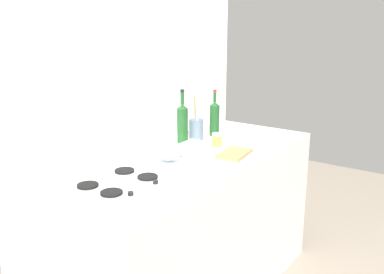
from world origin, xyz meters
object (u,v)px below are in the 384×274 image
at_px(wine_bottle_mid_left, 214,118).
at_px(cutting_board, 234,154).
at_px(utensil_crock, 196,128).
at_px(condiment_jar_front, 217,140).
at_px(butter_dish, 191,148).
at_px(plate_stack, 242,137).
at_px(mixing_bowl, 168,157).
at_px(wine_bottle_leftmost, 182,123).
at_px(stovetop_hob, 119,184).

relative_size(wine_bottle_mid_left, cutting_board, 1.28).
relative_size(utensil_crock, condiment_jar_front, 3.69).
distance_m(butter_dish, condiment_jar_front, 0.22).
distance_m(plate_stack, utensil_crock, 0.30).
bearing_deg(wine_bottle_mid_left, mixing_bowl, -169.66).
height_order(wine_bottle_leftmost, cutting_board, wine_bottle_leftmost).
distance_m(plate_stack, cutting_board, 0.26).
height_order(wine_bottle_leftmost, utensil_crock, wine_bottle_leftmost).
distance_m(stovetop_hob, mixing_bowl, 0.39).
bearing_deg(utensil_crock, cutting_board, -111.96).
height_order(mixing_bowl, condiment_jar_front, condiment_jar_front).
height_order(stovetop_hob, wine_bottle_mid_left, wine_bottle_mid_left).
height_order(plate_stack, cutting_board, plate_stack).
xyz_separation_m(wine_bottle_mid_left, mixing_bowl, (-0.65, -0.12, -0.08)).
bearing_deg(stovetop_hob, cutting_board, -14.97).
height_order(stovetop_hob, wine_bottle_leftmost, wine_bottle_leftmost).
height_order(mixing_bowl, cutting_board, mixing_bowl).
distance_m(plate_stack, butter_dish, 0.39).
bearing_deg(plate_stack, mixing_bowl, 168.00).
bearing_deg(wine_bottle_leftmost, condiment_jar_front, -76.23).
distance_m(mixing_bowl, butter_dish, 0.22).
bearing_deg(utensil_crock, wine_bottle_leftmost, 164.65).
distance_m(wine_bottle_mid_left, condiment_jar_front, 0.27).
bearing_deg(utensil_crock, plate_stack, -71.14).
distance_m(stovetop_hob, plate_stack, 0.98).
height_order(butter_dish, condiment_jar_front, condiment_jar_front).
relative_size(stovetop_hob, wine_bottle_mid_left, 1.55).
bearing_deg(plate_stack, cutting_board, -160.65).
bearing_deg(cutting_board, wine_bottle_mid_left, 47.08).
relative_size(stovetop_hob, mixing_bowl, 2.79).
bearing_deg(butter_dish, wine_bottle_mid_left, 14.51).
xyz_separation_m(condiment_jar_front, cutting_board, (-0.10, -0.18, -0.03)).
xyz_separation_m(stovetop_hob, cutting_board, (0.73, -0.20, -0.00)).
distance_m(plate_stack, mixing_bowl, 0.60).
bearing_deg(utensil_crock, butter_dish, -150.91).
distance_m(utensil_crock, condiment_jar_front, 0.20).
bearing_deg(wine_bottle_mid_left, plate_stack, -104.12).
height_order(plate_stack, wine_bottle_mid_left, wine_bottle_mid_left).
bearing_deg(condiment_jar_front, wine_bottle_mid_left, 35.83).
height_order(plate_stack, wine_bottle_leftmost, wine_bottle_leftmost).
relative_size(stovetop_hob, condiment_jar_front, 5.83).
xyz_separation_m(plate_stack, cutting_board, (-0.24, -0.09, -0.03)).
height_order(utensil_crock, condiment_jar_front, utensil_crock).
bearing_deg(condiment_jar_front, butter_dish, 168.96).
bearing_deg(wine_bottle_leftmost, butter_dish, -132.02).
bearing_deg(mixing_bowl, wine_bottle_mid_left, 10.34).
relative_size(plate_stack, wine_bottle_leftmost, 0.68).
relative_size(stovetop_hob, wine_bottle_leftmost, 1.41).
bearing_deg(mixing_bowl, butter_dish, 2.09).
relative_size(wine_bottle_mid_left, utensil_crock, 1.02).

